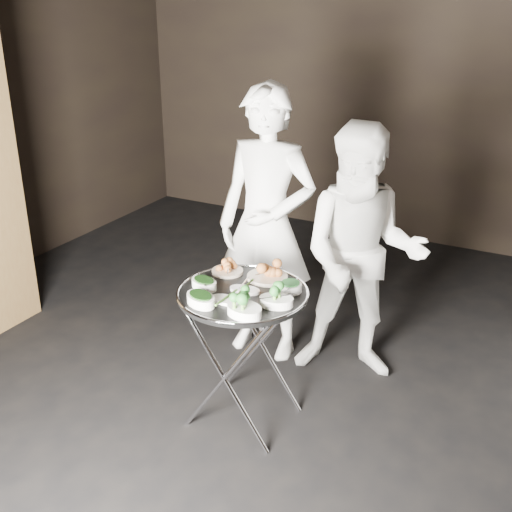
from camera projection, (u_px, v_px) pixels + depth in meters
The scene contains 16 objects.
floor at pixel (249, 462), 3.37m from camera, with size 6.00×7.00×0.05m, color black.
wall_back at pixel (440, 81), 5.64m from camera, with size 6.00×0.05×3.00m, color black.
tray_stand at pixel (243, 351), 3.51m from camera, with size 0.54×0.45×0.79m.
serving_tray at pixel (243, 293), 3.37m from camera, with size 0.70×0.70×0.04m.
potato_plate_a at pixel (227, 268), 3.58m from camera, with size 0.18×0.18×0.06m.
potato_plate_b at pixel (267, 273), 3.50m from camera, with size 0.22×0.22×0.08m.
greens_bowl at pixel (290, 286), 3.36m from camera, with size 0.13×0.13×0.07m.
asparagus_plate_a at pixel (245, 289), 3.37m from camera, with size 0.17×0.11×0.03m.
asparagus_plate_b at pixel (226, 299), 3.26m from camera, with size 0.17×0.10×0.03m.
spinach_bowl_a at pixel (204, 282), 3.40m from camera, with size 0.19×0.15×0.07m.
spinach_bowl_b at pixel (201, 298), 3.22m from camera, with size 0.21×0.18×0.08m.
broccoli_bowl_a at pixel (276, 300), 3.21m from camera, with size 0.20×0.17×0.07m.
broccoli_bowl_b at pixel (244, 309), 3.12m from camera, with size 0.21×0.17×0.08m.
serving_utensils at pixel (252, 280), 3.40m from camera, with size 0.57×0.40×0.01m.
waiter_left at pixel (267, 226), 4.04m from camera, with size 0.65×0.42×1.77m, color white.
waiter_right at pixel (362, 256), 3.82m from camera, with size 0.78×0.60×1.60m, color white.
Camera 1 is at (1.29, -2.34, 2.30)m, focal length 45.00 mm.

